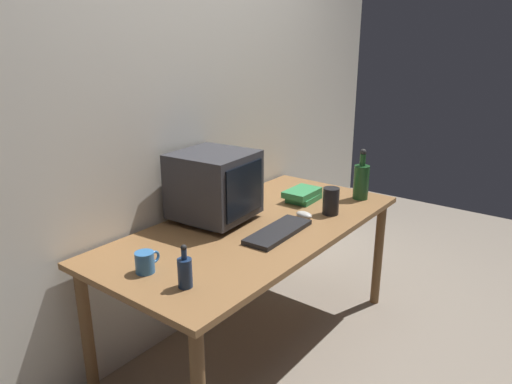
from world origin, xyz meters
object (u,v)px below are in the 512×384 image
at_px(crt_monitor, 214,186).
at_px(keyboard, 278,232).
at_px(bottle_tall, 361,180).
at_px(book_stack, 303,195).
at_px(bottle_short, 185,271).
at_px(computer_mouse, 304,215).
at_px(metal_canister, 331,201).
at_px(mug, 145,262).

relative_size(crt_monitor, keyboard, 0.99).
xyz_separation_m(bottle_tall, book_stack, (-0.25, 0.26, -0.08)).
bearing_deg(bottle_short, computer_mouse, 1.61).
relative_size(bottle_tall, metal_canister, 2.06).
height_order(mug, metal_canister, metal_canister).
bearing_deg(crt_monitor, metal_canister, -44.44).
xyz_separation_m(computer_mouse, bottle_short, (-0.92, -0.03, 0.05)).
bearing_deg(keyboard, mug, 160.03).
bearing_deg(bottle_short, book_stack, 9.06).
distance_m(computer_mouse, metal_canister, 0.17).
bearing_deg(computer_mouse, metal_canister, -20.69).
bearing_deg(metal_canister, mug, 165.54).
relative_size(bottle_tall, mug, 2.57).
xyz_separation_m(keyboard, computer_mouse, (0.27, 0.01, 0.01)).
bearing_deg(metal_canister, computer_mouse, 150.14).
distance_m(crt_monitor, book_stack, 0.61).
bearing_deg(mug, bottle_short, -86.81).
relative_size(keyboard, bottle_short, 2.34).
height_order(keyboard, mug, mug).
height_order(crt_monitor, computer_mouse, crt_monitor).
bearing_deg(bottle_short, crt_monitor, 32.81).
xyz_separation_m(book_stack, mug, (-1.17, 0.04, 0.01)).
distance_m(keyboard, metal_canister, 0.42).
bearing_deg(mug, book_stack, -1.73).
distance_m(bottle_tall, bottle_short, 1.41).
height_order(bottle_tall, mug, bottle_tall).
relative_size(crt_monitor, metal_canister, 2.77).
bearing_deg(computer_mouse, bottle_short, -169.21).
bearing_deg(bottle_short, metal_canister, -3.05).
xyz_separation_m(bottle_short, mug, (-0.01, 0.22, -0.02)).
height_order(crt_monitor, metal_canister, crt_monitor).
xyz_separation_m(bottle_tall, mug, (-1.42, 0.29, -0.07)).
xyz_separation_m(bottle_short, book_stack, (1.16, 0.18, -0.03)).
xyz_separation_m(crt_monitor, computer_mouse, (0.31, -0.36, -0.17)).
relative_size(keyboard, book_stack, 1.79).
bearing_deg(crt_monitor, keyboard, -83.04).
height_order(crt_monitor, bottle_short, crt_monitor).
height_order(crt_monitor, mug, crt_monitor).
relative_size(bottle_tall, bottle_short, 1.72).
height_order(crt_monitor, keyboard, crt_monitor).
bearing_deg(book_stack, metal_canister, -112.19).
relative_size(crt_monitor, book_stack, 1.77).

